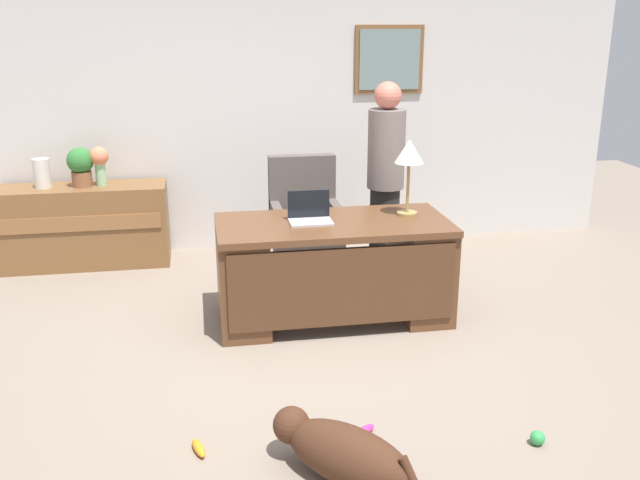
# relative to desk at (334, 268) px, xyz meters

# --- Properties ---
(ground_plane) EXTENTS (12.00, 12.00, 0.00)m
(ground_plane) POSITION_rel_desk_xyz_m (-0.22, -0.60, -0.42)
(ground_plane) COLOR gray
(back_wall) EXTENTS (7.00, 0.16, 2.70)m
(back_wall) POSITION_rel_desk_xyz_m (-0.21, 2.00, 0.93)
(back_wall) COLOR silver
(back_wall) RESTS_ON ground_plane
(desk) EXTENTS (1.75, 0.83, 0.78)m
(desk) POSITION_rel_desk_xyz_m (0.00, 0.00, 0.00)
(desk) COLOR brown
(desk) RESTS_ON ground_plane
(credenza) EXTENTS (1.53, 0.50, 0.76)m
(credenza) POSITION_rel_desk_xyz_m (-2.06, 1.64, -0.04)
(credenza) COLOR brown
(credenza) RESTS_ON ground_plane
(armchair) EXTENTS (0.60, 0.59, 1.07)m
(armchair) POSITION_rel_desk_xyz_m (-0.07, 1.01, 0.06)
(armchair) COLOR #564C47
(armchair) RESTS_ON ground_plane
(person_standing) EXTENTS (0.32, 0.32, 1.74)m
(person_standing) POSITION_rel_desk_xyz_m (0.61, 0.82, 0.48)
(person_standing) COLOR #262323
(person_standing) RESTS_ON ground_plane
(dog_lying) EXTENTS (0.72, 0.73, 0.30)m
(dog_lying) POSITION_rel_desk_xyz_m (-0.34, -1.96, -0.27)
(dog_lying) COLOR #472819
(dog_lying) RESTS_ON ground_plane
(laptop) EXTENTS (0.32, 0.22, 0.22)m
(laptop) POSITION_rel_desk_xyz_m (-0.17, 0.07, 0.41)
(laptop) COLOR #B2B5BA
(laptop) RESTS_ON desk
(desk_lamp) EXTENTS (0.22, 0.22, 0.59)m
(desk_lamp) POSITION_rel_desk_xyz_m (0.60, 0.12, 0.82)
(desk_lamp) COLOR #9E8447
(desk_lamp) RESTS_ON desk
(vase_with_flowers) EXTENTS (0.17, 0.17, 0.36)m
(vase_with_flowers) POSITION_rel_desk_xyz_m (-1.87, 1.65, 0.57)
(vase_with_flowers) COLOR #93C694
(vase_with_flowers) RESTS_ON credenza
(vase_empty) EXTENTS (0.15, 0.15, 0.27)m
(vase_empty) POSITION_rel_desk_xyz_m (-2.38, 1.65, 0.47)
(vase_empty) COLOR silver
(vase_empty) RESTS_ON credenza
(potted_plant) EXTENTS (0.24, 0.24, 0.36)m
(potted_plant) POSITION_rel_desk_xyz_m (-2.04, 1.65, 0.53)
(potted_plant) COLOR brown
(potted_plant) RESTS_ON credenza
(dog_toy_ball) EXTENTS (0.08, 0.08, 0.08)m
(dog_toy_ball) POSITION_rel_desk_xyz_m (0.79, -1.86, -0.38)
(dog_toy_ball) COLOR green
(dog_toy_ball) RESTS_ON ground_plane
(dog_toy_bone) EXTENTS (0.16, 0.14, 0.05)m
(dog_toy_bone) POSITION_rel_desk_xyz_m (-0.13, -1.60, -0.40)
(dog_toy_bone) COLOR #D8338C
(dog_toy_bone) RESTS_ON ground_plane
(dog_toy_plush) EXTENTS (0.10, 0.19, 0.05)m
(dog_toy_plush) POSITION_rel_desk_xyz_m (-1.06, -1.60, -0.40)
(dog_toy_plush) COLOR orange
(dog_toy_plush) RESTS_ON ground_plane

